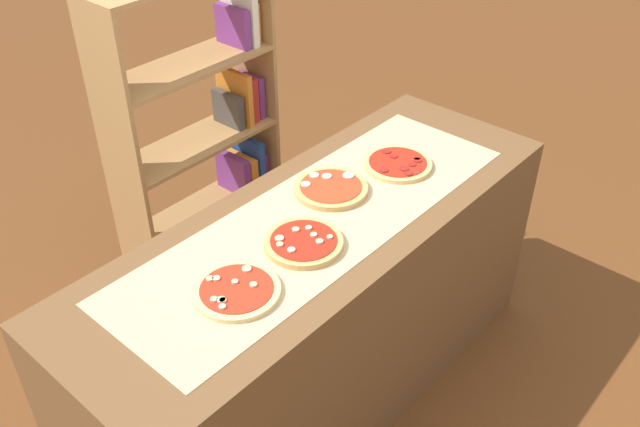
% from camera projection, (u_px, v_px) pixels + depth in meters
% --- Properties ---
extents(ground_plane, '(12.00, 12.00, 0.00)m').
position_uv_depth(ground_plane, '(320.00, 387.00, 2.92)').
color(ground_plane, brown).
extents(counter, '(2.01, 0.70, 0.90)m').
position_uv_depth(counter, '(320.00, 311.00, 2.66)').
color(counter, brown).
rests_on(counter, ground_plane).
extents(parchment_paper, '(1.63, 0.51, 0.00)m').
position_uv_depth(parchment_paper, '(320.00, 218.00, 2.39)').
color(parchment_paper, tan).
rests_on(parchment_paper, counter).
extents(pizza_mushroom_0, '(0.27, 0.27, 0.02)m').
position_uv_depth(pizza_mushroom_0, '(237.00, 290.00, 2.07)').
color(pizza_mushroom_0, '#E5C17F').
rests_on(pizza_mushroom_0, parchment_paper).
extents(pizza_mushroom_1, '(0.26, 0.26, 0.03)m').
position_uv_depth(pizza_mushroom_1, '(304.00, 243.00, 2.26)').
color(pizza_mushroom_1, tan).
rests_on(pizza_mushroom_1, parchment_paper).
extents(pizza_mozzarella_2, '(0.28, 0.28, 0.03)m').
position_uv_depth(pizza_mozzarella_2, '(331.00, 188.00, 2.52)').
color(pizza_mozzarella_2, tan).
rests_on(pizza_mozzarella_2, parchment_paper).
extents(pizza_pepperoni_3, '(0.27, 0.27, 0.02)m').
position_uv_depth(pizza_pepperoni_3, '(397.00, 164.00, 2.67)').
color(pizza_pepperoni_3, '#DBB26B').
rests_on(pizza_pepperoni_3, parchment_paper).
extents(bookshelf, '(0.81, 0.29, 1.51)m').
position_uv_depth(bookshelf, '(216.00, 151.00, 3.22)').
color(bookshelf, '#A87A47').
rests_on(bookshelf, ground_plane).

